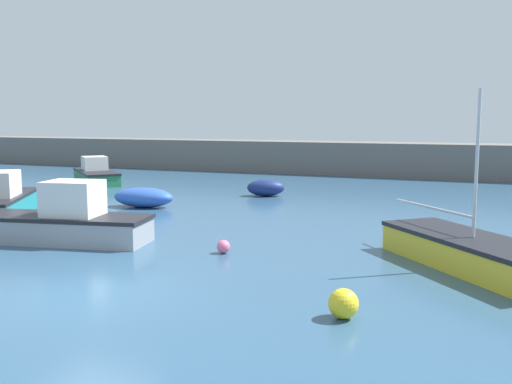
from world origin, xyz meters
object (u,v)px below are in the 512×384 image
Objects in this scene: motorboat_with_cabin at (65,222)px; sailboat_twin_hulled at (472,253)px; open_tender_yellow at (143,197)px; mooring_buoy_yellow at (343,304)px; motorboat_grey_hull at (96,174)px; mooring_buoy_pink at (223,247)px; dinghy_near_pier at (266,188)px.

sailboat_twin_hulled reaches higher than motorboat_with_cabin.
motorboat_with_cabin reaches higher than open_tender_yellow.
sailboat_twin_hulled is 9.19× the size of mooring_buoy_yellow.
motorboat_grey_hull is 20.04m from mooring_buoy_pink.
motorboat_grey_hull is 11.69m from dinghy_near_pier.
mooring_buoy_pink is (-6.72, -0.88, -0.23)m from sailboat_twin_hulled.
motorboat_with_cabin is 12.55m from dinghy_near_pier.
sailboat_twin_hulled is at bearing 175.39° from motorboat_with_cabin.
dinghy_near_pier is 3.58× the size of mooring_buoy_yellow.
open_tender_yellow reaches higher than dinghy_near_pier.
open_tender_yellow is 7.44× the size of mooring_buoy_pink.
motorboat_with_cabin is at bearing -174.52° from mooring_buoy_pink.
mooring_buoy_pink is (6.96, -6.50, -0.24)m from open_tender_yellow.
sailboat_twin_hulled is (9.99, -11.01, 0.01)m from dinghy_near_pier.
motorboat_grey_hull is 26.07m from mooring_buoy_yellow.
open_tender_yellow is 9.53m from mooring_buoy_pink.
dinghy_near_pier is 17.71m from mooring_buoy_yellow.
mooring_buoy_yellow is (9.76, -3.53, -0.36)m from motorboat_with_cabin.
motorboat_with_cabin is 12.07m from sailboat_twin_hulled.
mooring_buoy_yellow is at bearing 0.51° from motorboat_grey_hull.
motorboat_with_cabin is 5.31m from mooring_buoy_pink.
open_tender_yellow is at bearing 136.93° from mooring_buoy_pink.
mooring_buoy_yellow is at bearing 148.94° from motorboat_with_cabin.
sailboat_twin_hulled reaches higher than motorboat_grey_hull.
open_tender_yellow is 15.56m from mooring_buoy_yellow.
motorboat_with_cabin is at bearing 58.66° from dinghy_near_pier.
dinghy_near_pier is at bearing 34.95° from motorboat_grey_hull.
mooring_buoy_pink is (14.86, -13.44, -0.34)m from motorboat_grey_hull.
mooring_buoy_yellow is 1.54× the size of mooring_buoy_pink.
sailboat_twin_hulled reaches higher than mooring_buoy_yellow.
sailboat_twin_hulled reaches higher than open_tender_yellow.
motorboat_with_cabin is 9.70× the size of mooring_buoy_yellow.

